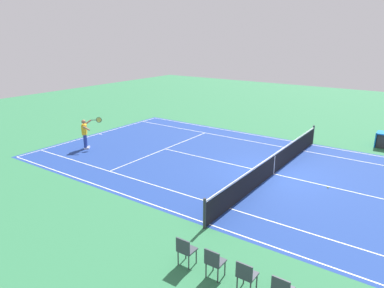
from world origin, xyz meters
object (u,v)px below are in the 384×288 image
(tennis_player_near, at_px, (85,132))
(tennis_ball, at_px, (328,187))
(spectator_chair_2, at_px, (246,274))
(spectator_chair_4, at_px, (185,249))
(tennis_net, at_px, (274,164))
(spectator_chair_3, at_px, (214,261))

(tennis_player_near, bearing_deg, tennis_ball, -169.79)
(spectator_chair_2, relative_size, spectator_chair_4, 1.00)
(spectator_chair_2, xyz_separation_m, spectator_chair_4, (1.83, 0.00, 0.00))
(tennis_net, relative_size, tennis_ball, 177.27)
(tennis_ball, bearing_deg, tennis_net, -3.99)
(tennis_ball, bearing_deg, tennis_player_near, 10.21)
(spectator_chair_2, bearing_deg, tennis_player_near, -22.89)
(tennis_net, bearing_deg, tennis_ball, 176.01)
(spectator_chair_4, bearing_deg, tennis_player_near, -26.29)
(spectator_chair_3, bearing_deg, spectator_chair_4, 0.00)
(tennis_ball, xyz_separation_m, spectator_chair_4, (1.83, 7.57, 0.49))
(tennis_player_near, relative_size, spectator_chair_3, 1.93)
(tennis_net, bearing_deg, spectator_chair_3, 101.39)
(spectator_chair_4, bearing_deg, tennis_net, -85.24)
(tennis_ball, bearing_deg, spectator_chair_2, 90.00)
(spectator_chair_3, relative_size, spectator_chair_4, 1.00)
(tennis_ball, height_order, spectator_chair_4, spectator_chair_4)
(tennis_player_near, xyz_separation_m, spectator_chair_4, (-10.74, 5.31, -0.41))
(spectator_chair_4, bearing_deg, spectator_chair_2, 180.00)
(tennis_ball, distance_m, spectator_chair_3, 7.64)
(spectator_chair_2, bearing_deg, spectator_chair_4, 0.00)
(tennis_net, height_order, spectator_chair_3, tennis_net)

